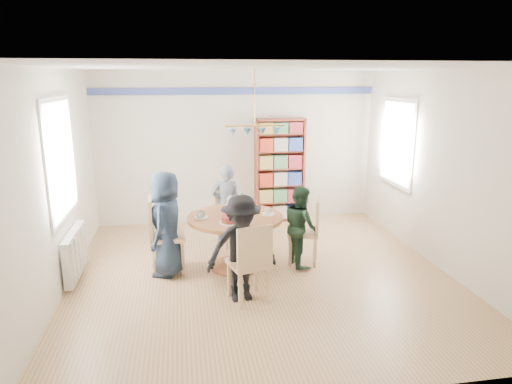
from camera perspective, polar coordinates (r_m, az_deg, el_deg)
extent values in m
plane|color=tan|center=(6.25, 0.61, -10.27)|extent=(5.00, 5.00, 0.00)
plane|color=white|center=(5.69, 0.69, 15.31)|extent=(5.00, 5.00, 0.00)
plane|color=silver|center=(8.26, -2.41, 5.55)|extent=(5.00, 0.00, 5.00)
plane|color=silver|center=(3.49, 7.91, -6.76)|extent=(5.00, 0.00, 5.00)
plane|color=silver|center=(5.93, -23.88, 0.90)|extent=(0.00, 5.00, 5.00)
plane|color=silver|center=(6.72, 22.15, 2.51)|extent=(0.00, 5.00, 5.00)
cube|color=navy|center=(8.15, -2.46, 12.50)|extent=(5.00, 0.02, 0.12)
cube|color=white|center=(6.17, -23.31, 3.80)|extent=(0.03, 1.32, 1.52)
cube|color=white|center=(6.16, -23.13, 3.81)|extent=(0.01, 1.20, 1.40)
cube|color=white|center=(7.80, 17.26, 5.90)|extent=(0.03, 1.12, 1.42)
cube|color=white|center=(7.79, 17.13, 5.91)|extent=(0.01, 1.00, 1.30)
cylinder|color=gold|center=(6.19, -0.16, 11.75)|extent=(0.01, 0.01, 0.75)
cylinder|color=gold|center=(6.22, -0.15, 8.29)|extent=(0.80, 0.02, 0.02)
cone|color=teal|center=(6.18, -2.92, 7.50)|extent=(0.11, 0.11, 0.10)
cone|color=teal|center=(6.21, -1.07, 7.54)|extent=(0.11, 0.11, 0.10)
cone|color=teal|center=(6.24, 0.76, 7.58)|extent=(0.11, 0.11, 0.10)
cone|color=teal|center=(6.28, 2.57, 7.61)|extent=(0.11, 0.11, 0.10)
cube|color=silver|center=(6.47, -21.67, -7.11)|extent=(0.10, 1.00, 0.60)
cube|color=silver|center=(6.09, -21.87, -8.44)|extent=(0.02, 0.06, 0.56)
cube|color=silver|center=(6.28, -21.50, -7.75)|extent=(0.02, 0.06, 0.56)
cube|color=silver|center=(6.46, -21.14, -7.10)|extent=(0.02, 0.06, 0.56)
cube|color=silver|center=(6.64, -20.81, -6.48)|extent=(0.02, 0.06, 0.56)
cube|color=silver|center=(6.83, -20.50, -5.90)|extent=(0.02, 0.06, 0.56)
cylinder|color=brown|center=(6.23, -2.65, -3.24)|extent=(1.30, 1.30, 0.05)
cylinder|color=brown|center=(6.35, -2.61, -6.47)|extent=(0.16, 0.16, 0.70)
cylinder|color=brown|center=(6.47, -2.57, -9.21)|extent=(0.70, 0.70, 0.04)
cube|color=#D9B086|center=(6.31, -11.00, -5.47)|extent=(0.48, 0.48, 0.05)
cube|color=#D9B086|center=(6.23, -13.04, -3.19)|extent=(0.07, 0.46, 0.55)
cube|color=#D9B086|center=(6.24, -9.12, -8.17)|extent=(0.05, 0.05, 0.47)
cube|color=#D9B086|center=(6.58, -9.31, -6.95)|extent=(0.05, 0.05, 0.47)
cube|color=#D9B086|center=(6.23, -12.57, -8.35)|extent=(0.05, 0.05, 0.47)
cube|color=#D9B086|center=(6.58, -12.57, -7.13)|extent=(0.05, 0.05, 0.47)
cube|color=#D9B086|center=(6.53, 5.96, -5.00)|extent=(0.53, 0.53, 0.05)
cube|color=#D9B086|center=(6.44, 7.71, -2.97)|extent=(0.17, 0.41, 0.50)
cube|color=#D9B086|center=(6.78, 4.56, -6.35)|extent=(0.05, 0.05, 0.43)
cube|color=#D9B086|center=(6.46, 4.29, -7.40)|extent=(0.05, 0.05, 0.43)
cube|color=#D9B086|center=(6.76, 7.45, -6.48)|extent=(0.05, 0.05, 0.43)
cube|color=#D9B086|center=(6.44, 7.34, -7.54)|extent=(0.05, 0.05, 0.43)
cube|color=#D9B086|center=(7.19, -3.17, -3.41)|extent=(0.50, 0.50, 0.05)
cube|color=#D9B086|center=(7.27, -3.79, -1.29)|extent=(0.38, 0.16, 0.47)
cube|color=#D9B086|center=(7.06, -3.75, -5.63)|extent=(0.05, 0.05, 0.40)
cube|color=#D9B086|center=(7.19, -1.45, -5.23)|extent=(0.05, 0.05, 0.40)
cube|color=#D9B086|center=(7.33, -4.80, -4.88)|extent=(0.05, 0.05, 0.40)
cube|color=#D9B086|center=(7.45, -2.57, -4.51)|extent=(0.05, 0.05, 0.40)
cube|color=#D9B086|center=(5.42, -0.98, -8.92)|extent=(0.53, 0.53, 0.05)
cube|color=#D9B086|center=(5.16, -0.12, -7.08)|extent=(0.43, 0.15, 0.51)
cube|color=#D9B086|center=(5.73, -0.04, -10.23)|extent=(0.05, 0.05, 0.44)
cube|color=#D9B086|center=(5.61, -3.35, -10.82)|extent=(0.05, 0.05, 0.44)
cube|color=#D9B086|center=(5.44, 1.50, -11.62)|extent=(0.05, 0.05, 0.44)
cube|color=#D9B086|center=(5.31, -1.97, -12.29)|extent=(0.05, 0.05, 0.44)
imported|color=#192638|center=(6.15, -11.12, -3.93)|extent=(0.62, 0.78, 1.41)
imported|color=black|center=(6.41, 5.60, -4.23)|extent=(0.51, 0.61, 1.14)
imported|color=gray|center=(7.10, -3.68, -1.67)|extent=(0.51, 0.37, 1.30)
imported|color=black|center=(5.36, -1.83, -7.09)|extent=(0.88, 0.58, 1.29)
cube|color=maroon|center=(8.22, 0.05, 2.60)|extent=(0.04, 0.27, 1.87)
cube|color=maroon|center=(8.40, 5.83, 2.78)|extent=(0.04, 0.27, 1.87)
cube|color=maroon|center=(8.17, 3.05, 9.03)|extent=(0.89, 0.27, 0.04)
cube|color=maroon|center=(8.53, 2.89, -3.31)|extent=(0.89, 0.27, 0.05)
cube|color=maroon|center=(8.42, 2.79, 2.86)|extent=(0.89, 0.02, 1.87)
cube|color=maroon|center=(8.44, 2.92, -1.17)|extent=(0.84, 0.25, 0.02)
cube|color=maroon|center=(8.36, 2.95, 0.90)|extent=(0.84, 0.25, 0.02)
cube|color=maroon|center=(8.29, 2.98, 3.00)|extent=(0.84, 0.25, 0.02)
cube|color=maroon|center=(8.24, 3.00, 5.13)|extent=(0.84, 0.25, 0.02)
cube|color=maroon|center=(8.19, 3.03, 7.29)|extent=(0.84, 0.25, 0.02)
cube|color=#A62A19|center=(8.42, 1.15, -2.51)|extent=(0.25, 0.20, 0.23)
cube|color=beige|center=(8.47, 2.93, -2.42)|extent=(0.25, 0.20, 0.23)
cube|color=#294197|center=(8.53, 4.69, -2.33)|extent=(0.25, 0.20, 0.23)
cube|color=tan|center=(8.33, 1.16, -0.44)|extent=(0.25, 0.20, 0.23)
cube|color=#457C4E|center=(8.39, 2.96, -0.36)|extent=(0.25, 0.20, 0.23)
cube|color=maroon|center=(8.45, 4.73, -0.29)|extent=(0.25, 0.20, 0.23)
cube|color=#A62A19|center=(8.26, 1.17, 1.66)|extent=(0.25, 0.20, 0.23)
cube|color=beige|center=(8.31, 2.99, 1.72)|extent=(0.25, 0.20, 0.23)
cube|color=#294197|center=(8.37, 4.78, 1.78)|extent=(0.25, 0.20, 0.23)
cube|color=tan|center=(8.20, 1.18, 3.79)|extent=(0.25, 0.20, 0.23)
cube|color=#457C4E|center=(8.25, 3.01, 3.84)|extent=(0.25, 0.20, 0.23)
cube|color=maroon|center=(8.31, 4.82, 3.89)|extent=(0.25, 0.20, 0.23)
cube|color=#A62A19|center=(8.15, 1.19, 5.95)|extent=(0.25, 0.20, 0.23)
cube|color=beige|center=(8.20, 3.04, 5.99)|extent=(0.25, 0.20, 0.23)
cube|color=#294197|center=(8.26, 4.87, 6.02)|extent=(0.25, 0.20, 0.23)
cube|color=tan|center=(8.11, 1.20, 8.00)|extent=(0.25, 0.20, 0.19)
cube|color=#457C4E|center=(8.16, 3.07, 8.03)|extent=(0.25, 0.20, 0.19)
cube|color=maroon|center=(8.23, 4.91, 8.04)|extent=(0.25, 0.20, 0.19)
cylinder|color=white|center=(6.26, -3.18, -1.83)|extent=(0.11, 0.11, 0.23)
sphere|color=white|center=(6.22, -3.19, -0.82)|extent=(0.09, 0.09, 0.09)
cylinder|color=silver|center=(6.31, -1.75, -1.51)|extent=(0.07, 0.07, 0.27)
cylinder|color=teal|center=(6.27, -1.76, -0.25)|extent=(0.03, 0.03, 0.03)
cylinder|color=white|center=(6.48, -2.51, -2.26)|extent=(0.29, 0.29, 0.01)
cylinder|color=maroon|center=(6.46, -2.52, -1.85)|extent=(0.23, 0.23, 0.09)
cylinder|color=white|center=(5.94, -3.23, -3.82)|extent=(0.29, 0.29, 0.01)
cylinder|color=maroon|center=(5.92, -3.24, -3.37)|extent=(0.23, 0.23, 0.09)
cylinder|color=white|center=(6.19, -6.87, -3.16)|extent=(0.19, 0.19, 0.01)
imported|color=white|center=(6.17, -6.88, -2.80)|extent=(0.12, 0.12, 0.09)
cylinder|color=white|center=(6.29, 1.50, -2.78)|extent=(0.19, 0.19, 0.01)
imported|color=white|center=(6.28, 1.51, -2.43)|extent=(0.10, 0.10, 0.09)
cylinder|color=white|center=(6.66, -3.12, -1.83)|extent=(0.19, 0.19, 0.01)
imported|color=white|center=(6.64, -3.13, -1.48)|extent=(0.12, 0.12, 0.09)
cylinder|color=white|center=(5.79, -2.10, -4.30)|extent=(0.19, 0.19, 0.01)
imported|color=white|center=(5.77, -2.11, -3.93)|extent=(0.10, 0.10, 0.09)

